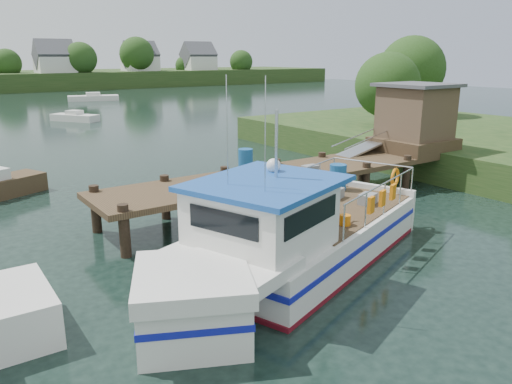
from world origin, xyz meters
TOP-DOWN VIEW (x-y plane):
  - ground_plane at (0.00, 0.00)m, footprint 160.00×160.00m
  - dock at (6.51, 0.01)m, footprint 16.60×3.00m
  - lobster_boat at (-2.33, -4.99)m, footprint 10.79×6.16m
  - moored_far at (10.35, 51.56)m, footprint 6.64×3.77m
  - moored_b at (2.30, 31.47)m, footprint 3.68×4.45m
  - moored_c at (21.95, 16.89)m, footprint 6.92×3.75m

SIDE VIEW (x-z plane):
  - ground_plane at x=0.00m, z-range 0.00..0.00m
  - moored_b at x=2.30m, z-range -0.12..0.84m
  - moored_c at x=21.95m, z-range -0.13..0.90m
  - moored_far at x=10.35m, z-range -0.14..0.93m
  - lobster_boat at x=-2.33m, z-range -1.69..3.62m
  - dock at x=6.51m, z-range -0.15..4.63m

